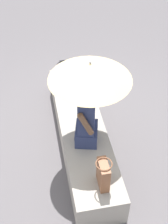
{
  "coord_description": "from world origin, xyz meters",
  "views": [
    {
      "loc": [
        -3.05,
        0.55,
        3.53
      ],
      "look_at": [
        -0.16,
        -0.0,
        0.78
      ],
      "focal_mm": 50.87,
      "sensor_mm": 36.0,
      "label": 1
    }
  ],
  "objects_px": {
    "handbag_black": "(86,108)",
    "shoulder_bag_spare": "(65,73)",
    "person_seated": "(87,118)",
    "parasol": "(90,71)",
    "tote_bag_canvas": "(103,174)"
  },
  "relations": [
    {
      "from": "shoulder_bag_spare",
      "to": "person_seated",
      "type": "bearing_deg",
      "value": -175.93
    },
    {
      "from": "person_seated",
      "to": "handbag_black",
      "type": "bearing_deg",
      "value": -10.28
    },
    {
      "from": "parasol",
      "to": "person_seated",
      "type": "bearing_deg",
      "value": 148.93
    },
    {
      "from": "handbag_black",
      "to": "tote_bag_canvas",
      "type": "height_order",
      "value": "tote_bag_canvas"
    },
    {
      "from": "handbag_black",
      "to": "shoulder_bag_spare",
      "type": "distance_m",
      "value": 0.88
    },
    {
      "from": "person_seated",
      "to": "tote_bag_canvas",
      "type": "xyz_separation_m",
      "value": [
        -0.71,
        -0.05,
        -0.2
      ]
    },
    {
      "from": "handbag_black",
      "to": "shoulder_bag_spare",
      "type": "bearing_deg",
      "value": 11.18
    },
    {
      "from": "shoulder_bag_spare",
      "to": "handbag_black",
      "type": "bearing_deg",
      "value": -168.82
    },
    {
      "from": "person_seated",
      "to": "tote_bag_canvas",
      "type": "bearing_deg",
      "value": -176.04
    },
    {
      "from": "handbag_black",
      "to": "person_seated",
      "type": "bearing_deg",
      "value": 169.72
    },
    {
      "from": "handbag_black",
      "to": "parasol",
      "type": "bearing_deg",
      "value": 175.8
    },
    {
      "from": "person_seated",
      "to": "parasol",
      "type": "distance_m",
      "value": 0.64
    },
    {
      "from": "parasol",
      "to": "shoulder_bag_spare",
      "type": "bearing_deg",
      "value": 6.86
    },
    {
      "from": "shoulder_bag_spare",
      "to": "parasol",
      "type": "bearing_deg",
      "value": -173.14
    },
    {
      "from": "person_seated",
      "to": "shoulder_bag_spare",
      "type": "bearing_deg",
      "value": 4.07
    }
  ]
}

